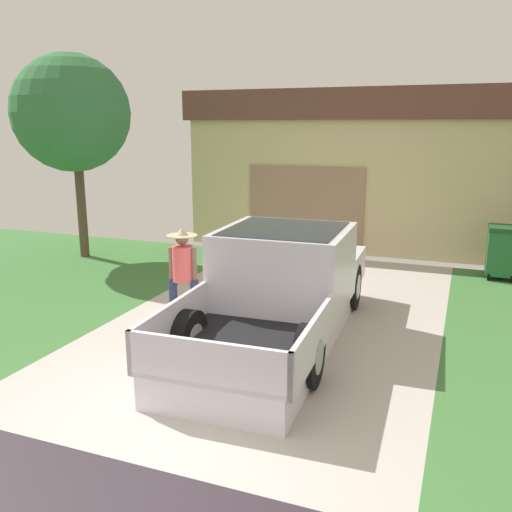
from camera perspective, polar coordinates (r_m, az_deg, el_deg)
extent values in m
cube|color=#BAB3AA|center=(9.42, 2.82, -6.43)|extent=(5.20, 9.00, 0.06)
cube|color=white|center=(8.39, 2.11, -7.24)|extent=(1.97, 5.29, 0.42)
cube|color=white|center=(8.53, 2.99, -1.14)|extent=(2.00, 1.97, 1.21)
cube|color=#1E2833|center=(8.45, 3.02, 1.22)|extent=(1.76, 1.81, 0.51)
cube|color=white|center=(10.08, 5.42, -0.83)|extent=(1.97, 1.31, 0.55)
cube|color=black|center=(6.92, -1.69, -9.72)|extent=(2.00, 2.17, 0.06)
cube|color=white|center=(7.19, -8.72, -6.90)|extent=(0.14, 2.09, 0.54)
cube|color=white|center=(6.58, 6.01, -8.78)|extent=(0.14, 2.09, 0.54)
cube|color=white|center=(5.96, -5.19, -11.20)|extent=(1.92, 0.13, 0.54)
cube|color=black|center=(9.41, -2.10, 1.92)|extent=(0.11, 0.18, 0.20)
cylinder|color=black|center=(10.21, 0.59, -2.30)|extent=(0.29, 0.81, 0.80)
cylinder|color=#9E9EA3|center=(10.21, 0.59, -2.30)|extent=(0.30, 0.45, 0.44)
cylinder|color=black|center=(9.83, 9.85, -3.12)|extent=(0.29, 0.81, 0.80)
cylinder|color=#9E9EA3|center=(9.83, 9.85, -3.12)|extent=(0.30, 0.45, 0.44)
cylinder|color=black|center=(7.43, -7.20, -8.58)|extent=(0.29, 0.81, 0.80)
cylinder|color=#9E9EA3|center=(7.43, -7.20, -8.58)|extent=(0.30, 0.45, 0.44)
cylinder|color=black|center=(6.90, 5.53, -10.30)|extent=(0.29, 0.81, 0.80)
cylinder|color=#9E9EA3|center=(6.90, 5.53, -10.30)|extent=(0.30, 0.45, 0.44)
cylinder|color=navy|center=(8.88, -8.59, -4.84)|extent=(0.14, 0.14, 0.82)
cylinder|color=navy|center=(8.74, -6.39, -5.06)|extent=(0.14, 0.14, 0.82)
cylinder|color=#E55959|center=(8.63, -7.63, -0.79)|extent=(0.33, 0.33, 0.56)
cylinder|color=brown|center=(8.71, -8.78, -1.00)|extent=(0.09, 0.09, 0.59)
cylinder|color=brown|center=(8.57, -6.45, -1.17)|extent=(0.09, 0.09, 0.59)
sphere|color=brown|center=(8.54, -7.72, 1.84)|extent=(0.21, 0.21, 0.21)
cylinder|color=#D1B78E|center=(8.53, -7.72, 2.14)|extent=(0.47, 0.47, 0.01)
cone|color=#D1B78E|center=(8.52, -7.74, 2.52)|extent=(0.22, 0.22, 0.11)
cube|color=beige|center=(8.78, -9.18, -7.13)|extent=(0.29, 0.16, 0.22)
torus|color=beige|center=(8.72, -9.22, -6.13)|extent=(0.27, 0.02, 0.27)
cube|color=#CABA87|center=(16.46, 11.33, 7.90)|extent=(8.48, 5.54, 3.30)
cube|color=brown|center=(16.39, 11.66, 14.97)|extent=(8.82, 5.76, 0.76)
cube|color=#93755B|center=(14.04, 5.13, 4.85)|extent=(3.00, 0.06, 2.16)
cylinder|color=brown|center=(14.06, -17.69, 4.58)|extent=(0.22, 0.22, 2.31)
sphere|color=#337440|center=(13.68, -18.75, 13.34)|extent=(2.00, 2.00, 2.00)
sphere|color=#337440|center=(13.54, -18.68, 13.92)|extent=(2.66, 2.66, 2.66)
sphere|color=#337440|center=(14.03, -19.13, 13.34)|extent=(2.14, 2.14, 2.14)
cube|color=#286B38|center=(12.67, 24.22, 0.33)|extent=(0.58, 0.68, 0.93)
cube|color=#1C4A27|center=(12.57, 24.44, 2.61)|extent=(0.60, 0.71, 0.10)
cylinder|color=black|center=(12.50, 23.06, -1.92)|extent=(0.05, 0.18, 0.18)
cylinder|color=black|center=(12.53, 25.07, -2.08)|extent=(0.05, 0.18, 0.18)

